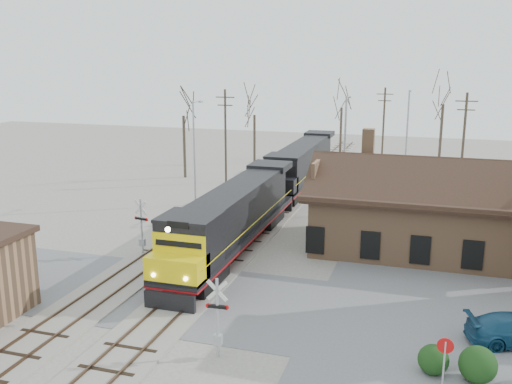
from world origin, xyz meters
TOP-DOWN VIEW (x-y plane):
  - ground at (0.00, 0.00)m, footprint 140.00×140.00m
  - road at (0.00, 0.00)m, footprint 60.00×9.00m
  - track_main at (0.00, 15.00)m, footprint 3.40×90.00m
  - track_siding at (-4.50, 15.00)m, footprint 3.40×90.00m
  - depot at (11.99, 12.00)m, footprint 15.20×9.31m
  - locomotive_lead at (0.00, 7.52)m, footprint 3.01×20.18m
  - locomotive_trailing at (0.00, 27.97)m, footprint 3.01×20.18m
  - crossbuck_near at (3.96, -5.39)m, footprint 1.04×0.27m
  - crossbuck_far at (-5.53, 5.48)m, footprint 1.08×0.30m
  - do_not_enter_sign at (13.27, -5.06)m, footprint 0.65×0.07m
  - hedge_a at (12.90, -4.03)m, footprint 1.27×1.27m
  - hedge_b at (14.59, -4.13)m, footprint 1.51×1.51m
  - streetlight_a at (-7.38, 18.75)m, footprint 0.25×2.04m
  - streetlight_b at (5.55, 19.28)m, footprint 0.25×2.04m
  - streetlight_c at (9.76, 33.01)m, footprint 0.25×2.04m
  - utility_pole_a at (-7.99, 28.08)m, footprint 2.00×0.24m
  - utility_pole_b at (6.37, 45.42)m, footprint 2.00×0.24m
  - utility_pole_c at (15.06, 30.28)m, footprint 2.00×0.24m
  - tree_a at (-13.16, 29.26)m, footprint 4.45×4.45m
  - tree_b at (-8.65, 40.05)m, footprint 3.91×3.91m
  - tree_c at (0.55, 49.14)m, footprint 4.17×4.17m
  - tree_d at (13.16, 42.79)m, footprint 4.98×4.98m

SIDE VIEW (x-z plane):
  - ground at x=0.00m, z-range 0.00..0.00m
  - road at x=0.00m, z-range 0.00..0.03m
  - track_main at x=0.00m, z-range -0.05..0.19m
  - track_siding at x=-4.50m, z-range -0.05..0.19m
  - hedge_a at x=12.90m, z-range 0.00..1.27m
  - hedge_b at x=14.59m, z-range 0.00..1.51m
  - do_not_enter_sign at x=13.27m, z-range 0.43..2.61m
  - crossbuck_near at x=3.96m, z-range -0.08..3.55m
  - crossbuck_far at x=-5.53m, z-range -0.10..3.69m
  - locomotive_trailing at x=0.00m, z-range 0.23..4.47m
  - locomotive_lead at x=0.00m, z-range 0.11..4.59m
  - depot at x=11.99m, z-range -1.54..6.36m
  - utility_pole_b at x=6.37m, z-range 0.22..9.35m
  - utility_pole_c at x=15.06m, z-range 0.22..9.77m
  - utility_pole_a at x=-7.99m, z-range 0.22..9.81m
  - streetlight_a at x=-7.38m, z-range 0.54..9.64m
  - streetlight_c at x=9.76m, z-range 0.54..10.08m
  - streetlight_b at x=5.55m, z-range 0.54..10.28m
  - tree_b at x=-8.65m, z-range 2.03..11.61m
  - tree_c at x=0.55m, z-range 2.16..12.38m
  - tree_a at x=-13.16m, z-range 2.31..13.20m
  - tree_d at x=13.16m, z-range 2.59..14.80m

